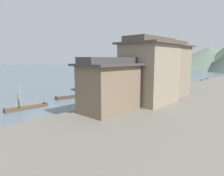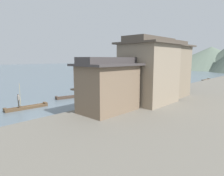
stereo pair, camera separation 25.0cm
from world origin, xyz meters
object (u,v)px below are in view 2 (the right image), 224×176
object	(u,v)px
boat_moored_nearest	(176,87)
boat_midriver_drifting	(144,93)
house_waterfront_second	(149,71)
boat_moored_second	(206,80)
boat_moored_far	(72,97)
boat_foreground_poled	(27,108)
house_waterfront_tall	(170,69)
boat_moored_third	(95,105)
boatman_person	(19,99)
house_waterfront_nearest	(108,85)

from	to	relation	value
boat_moored_nearest	boat_midriver_drifting	distance (m)	12.07
house_waterfront_second	boat_moored_nearest	bearing A→B (deg)	105.12
boat_midriver_drifting	boat_moored_nearest	bearing A→B (deg)	87.27
boat_moored_second	boat_midriver_drifting	size ratio (longest dim) A/B	1.06
boat_moored_far	house_waterfront_second	distance (m)	14.50
boat_foreground_poled	house_waterfront_tall	distance (m)	22.32
boat_moored_third	boat_midriver_drifting	distance (m)	12.60
boat_moored_far	boat_midriver_drifting	world-z (taller)	boat_midriver_drifting
boatman_person	house_waterfront_second	bearing A→B (deg)	48.33
boat_foreground_poled	boat_moored_second	size ratio (longest dim) A/B	1.00
boat_moored_nearest	boat_moored_far	bearing A→B (deg)	-109.00
boat_midriver_drifting	house_waterfront_tall	world-z (taller)	house_waterfront_tall
boat_foreground_poled	house_waterfront_tall	bearing A→B (deg)	59.39
boat_midriver_drifting	boatman_person	bearing A→B (deg)	-105.22
boat_moored_third	boat_moored_far	distance (m)	7.92
boatman_person	house_waterfront_nearest	size ratio (longest dim) A/B	0.41
boat_moored_nearest	house_waterfront_nearest	size ratio (longest dim) A/B	0.79
boat_moored_third	boat_midriver_drifting	size ratio (longest dim) A/B	0.76
boat_moored_far	boat_moored_nearest	bearing A→B (deg)	71.00
boat_moored_second	house_waterfront_tall	xyz separation A→B (m)	(5.01, -33.27, 4.88)
boat_foreground_poled	boat_moored_far	xyz separation A→B (m)	(-1.81, 8.64, 0.00)
boat_moored_nearest	house_waterfront_nearest	bearing A→B (deg)	-80.34
boatman_person	house_waterfront_nearest	xyz separation A→B (m)	(10.74, 5.77, 2.22)
house_waterfront_nearest	boat_moored_nearest	bearing A→B (deg)	99.66
boatman_person	boat_moored_far	xyz separation A→B (m)	(-1.76, 9.59, -1.34)
boat_foreground_poled	boat_moored_second	xyz separation A→B (m)	(6.09, 52.02, -0.00)
boat_moored_second	boat_midriver_drifting	xyz separation A→B (m)	(-0.54, -32.40, 0.11)
boat_moored_far	boatman_person	bearing A→B (deg)	-79.59
boat_moored_second	boat_moored_third	world-z (taller)	boat_moored_third
boat_moored_second	house_waterfront_tall	world-z (taller)	house_waterfront_tall
boatman_person	house_waterfront_second	xyz separation A→B (m)	(11.49, 12.92, 3.51)
boat_foreground_poled	boatman_person	world-z (taller)	boatman_person
boat_foreground_poled	boat_moored_nearest	world-z (taller)	boat_moored_nearest
boat_moored_far	house_waterfront_tall	world-z (taller)	house_waterfront_tall
boat_moored_third	boat_foreground_poled	bearing A→B (deg)	-130.24
boat_midriver_drifting	house_waterfront_tall	xyz separation A→B (m)	(5.55, -0.87, 4.77)
boatman_person	boat_moored_second	distance (m)	53.34
boatman_person	house_waterfront_nearest	world-z (taller)	house_waterfront_nearest
boat_foreground_poled	house_waterfront_tall	xyz separation A→B (m)	(11.09, 18.75, 4.87)
boat_moored_nearest	boat_moored_far	world-z (taller)	boat_moored_nearest
boat_moored_far	boat_midriver_drifting	size ratio (longest dim) A/B	1.08
boat_moored_far	house_waterfront_second	world-z (taller)	house_waterfront_second
house_waterfront_second	house_waterfront_tall	xyz separation A→B (m)	(-0.35, 6.78, 0.02)
boat_moored_far	boat_midriver_drifting	bearing A→B (deg)	56.17
boat_foreground_poled	house_waterfront_nearest	size ratio (longest dim) A/B	0.77
boat_moored_second	boat_moored_far	world-z (taller)	boat_moored_far
boat_moored_nearest	boat_moored_far	xyz separation A→B (m)	(-7.93, -23.03, -0.01)
boat_foreground_poled	boat_moored_nearest	xyz separation A→B (m)	(6.12, 31.67, 0.01)
boatman_person	boat_moored_second	size ratio (longest dim) A/B	0.54
boatman_person	house_waterfront_tall	world-z (taller)	house_waterfront_tall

